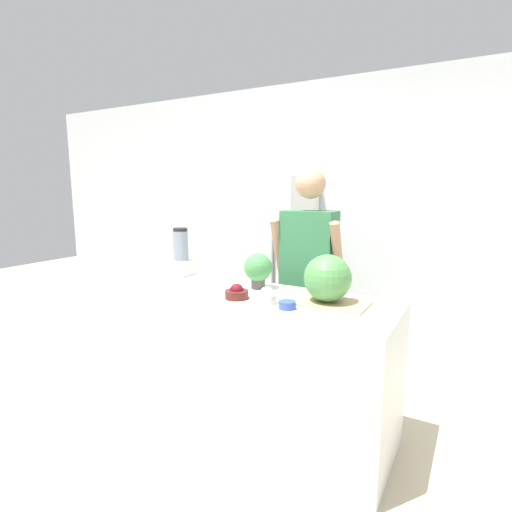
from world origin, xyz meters
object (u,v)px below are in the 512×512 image
refrigerator (268,264)px  potted_plant (258,268)px  person (308,279)px  watermelon (328,278)px  bowl_small_blue (287,305)px  bowl_cream (267,297)px  blender (181,255)px  bowl_cherries (237,293)px

refrigerator → potted_plant: (0.52, -1.11, 0.21)m
person → potted_plant: bearing=-109.1°
watermelon → refrigerator: bearing=130.5°
bowl_small_blue → potted_plant: (-0.37, 0.32, 0.12)m
person → bowl_cream: (0.05, -0.77, 0.06)m
person → blender: (-0.89, -0.43, 0.18)m
blender → potted_plant: 0.72m
potted_plant → bowl_cream: bearing=-52.5°
refrigerator → bowl_small_blue: bearing=-58.3°
refrigerator → blender: refrigerator is taller
person → potted_plant: (-0.17, -0.48, 0.15)m
bowl_cherries → bowl_cream: bowl_cream is taller
watermelon → blender: 1.26m
bowl_cherries → bowl_small_blue: size_ratio=1.49×
bowl_cherries → bowl_cream: size_ratio=1.25×
bowl_cream → blender: size_ratio=0.31×
bowl_cherries → bowl_cream: bearing=0.2°
watermelon → bowl_small_blue: watermelon is taller
refrigerator → watermelon: 1.63m
bowl_cream → potted_plant: bearing=127.5°
potted_plant → watermelon: bearing=-12.1°
refrigerator → watermelon: refrigerator is taller
refrigerator → bowl_cherries: bearing=-69.4°
refrigerator → bowl_cream: refrigerator is taller
person → watermelon: person is taller
watermelon → bowl_cherries: (-0.52, -0.17, -0.12)m
blender → bowl_small_blue: bearing=-19.4°
person → watermelon: 0.72m
watermelon → bowl_small_blue: bearing=-127.1°
person → watermelon: size_ratio=6.19×
refrigerator → blender: (-0.20, -1.05, 0.23)m
blender → watermelon: bearing=-7.9°
refrigerator → bowl_cherries: refrigerator is taller
refrigerator → potted_plant: 1.25m
person → bowl_cream: bearing=-86.1°
person → blender: person is taller
refrigerator → person: bearing=-42.5°
refrigerator → bowl_cream: (0.74, -1.40, 0.11)m
watermelon → bowl_small_blue: size_ratio=2.87×
blender → bowl_cream: bearing=-20.2°
bowl_small_blue → person: bearing=104.1°
watermelon → bowl_small_blue: 0.29m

